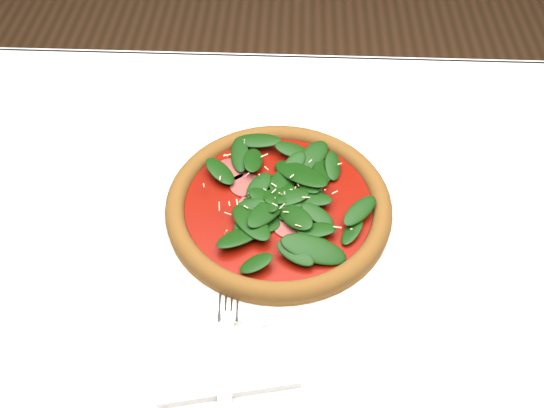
{
  "coord_description": "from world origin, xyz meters",
  "views": [
    {
      "loc": [
        -0.01,
        -0.47,
        1.37
      ],
      "look_at": [
        -0.03,
        0.04,
        0.77
      ],
      "focal_mm": 40.0,
      "sensor_mm": 36.0,
      "label": 1
    }
  ],
  "objects": [
    {
      "name": "fork",
      "position": [
        -0.07,
        -0.15,
        0.76
      ],
      "size": [
        0.03,
        0.16,
        0.0
      ],
      "rotation": [
        0.0,
        0.0,
        0.06
      ],
      "color": "silver",
      "rests_on": "napkin"
    },
    {
      "name": "napkin",
      "position": [
        -0.07,
        -0.18,
        0.76
      ],
      "size": [
        0.16,
        0.1,
        0.01
      ],
      "primitive_type": "cube",
      "rotation": [
        0.0,
        0.0,
        0.2
      ],
      "color": "silver",
      "rests_on": "dining_table"
    },
    {
      "name": "pizza",
      "position": [
        -0.02,
        0.04,
        0.78
      ],
      "size": [
        0.34,
        0.34,
        0.04
      ],
      "rotation": [
        0.0,
        0.0,
        0.16
      ],
      "color": "brown",
      "rests_on": "plate"
    },
    {
      "name": "dining_table",
      "position": [
        0.0,
        0.0,
        0.65
      ],
      "size": [
        1.21,
        0.81,
        0.75
      ],
      "color": "silver",
      "rests_on": "ground"
    },
    {
      "name": "plate",
      "position": [
        -0.02,
        0.04,
        0.76
      ],
      "size": [
        0.34,
        0.34,
        0.01
      ],
      "color": "white",
      "rests_on": "dining_table"
    }
  ]
}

